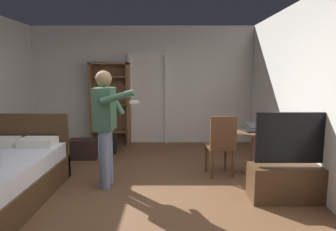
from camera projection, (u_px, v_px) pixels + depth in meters
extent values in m
plane|color=brown|center=(124.00, 198.00, 3.92)|extent=(7.03, 7.03, 0.00)
cube|color=silver|center=(143.00, 85.00, 6.95)|extent=(5.36, 0.12, 2.73)
cube|color=silver|center=(328.00, 96.00, 3.73)|extent=(0.12, 6.63, 2.73)
cube|color=white|center=(130.00, 100.00, 6.92)|extent=(0.08, 0.08, 2.05)
cube|color=white|center=(166.00, 100.00, 6.92)|extent=(0.08, 0.08, 2.05)
cube|color=white|center=(148.00, 54.00, 6.76)|extent=(0.93, 0.08, 0.08)
cube|color=#4C331E|center=(28.00, 146.00, 4.66)|extent=(1.30, 0.08, 1.02)
cube|color=white|center=(0.00, 142.00, 4.39)|extent=(0.50, 0.34, 0.12)
cube|color=white|center=(38.00, 142.00, 4.39)|extent=(0.50, 0.34, 0.12)
cube|color=brown|center=(92.00, 104.00, 6.75)|extent=(0.06, 0.32, 1.88)
cube|color=brown|center=(128.00, 104.00, 6.75)|extent=(0.06, 0.32, 1.88)
cube|color=brown|center=(109.00, 64.00, 6.62)|extent=(0.90, 0.32, 0.04)
cube|color=brown|center=(111.00, 104.00, 6.90)|extent=(0.90, 0.02, 1.88)
cube|color=brown|center=(111.00, 131.00, 6.84)|extent=(0.84, 0.32, 0.03)
cube|color=brown|center=(110.00, 104.00, 6.75)|extent=(0.84, 0.32, 0.03)
cylinder|color=#714BA8|center=(108.00, 102.00, 6.74)|extent=(0.06, 0.06, 0.09)
cube|color=brown|center=(109.00, 77.00, 6.66)|extent=(0.84, 0.32, 0.03)
cube|color=#4C331E|center=(296.00, 183.00, 3.84)|extent=(1.20, 0.40, 0.46)
cube|color=black|center=(300.00, 138.00, 3.73)|extent=(1.12, 0.05, 0.65)
cube|color=#464256|center=(299.00, 137.00, 3.76)|extent=(1.06, 0.01, 0.59)
cylinder|color=brown|center=(253.00, 153.00, 4.89)|extent=(0.08, 0.08, 0.67)
cylinder|color=brown|center=(252.00, 171.00, 4.93)|extent=(0.36, 0.36, 0.03)
cylinder|color=brown|center=(254.00, 132.00, 4.84)|extent=(0.61, 0.61, 0.03)
cube|color=black|center=(252.00, 131.00, 4.84)|extent=(0.37, 0.30, 0.02)
cube|color=black|center=(257.00, 125.00, 4.70)|extent=(0.36, 0.27, 0.07)
cube|color=navy|center=(257.00, 125.00, 4.71)|extent=(0.32, 0.23, 0.05)
cylinder|color=#3E2C1D|center=(265.00, 127.00, 4.74)|extent=(0.06, 0.06, 0.18)
cylinder|color=#3E2C1D|center=(265.00, 120.00, 4.73)|extent=(0.03, 0.03, 0.05)
cylinder|color=brown|center=(225.00, 158.00, 4.99)|extent=(0.04, 0.04, 0.45)
cylinder|color=brown|center=(206.00, 159.00, 4.94)|extent=(0.04, 0.04, 0.45)
cylinder|color=brown|center=(233.00, 164.00, 4.65)|extent=(0.04, 0.04, 0.45)
cylinder|color=brown|center=(212.00, 165.00, 4.60)|extent=(0.04, 0.04, 0.45)
cube|color=brown|center=(219.00, 147.00, 4.76)|extent=(0.48, 0.48, 0.04)
cube|color=brown|center=(223.00, 132.00, 4.56)|extent=(0.42, 0.10, 0.50)
cylinder|color=slate|center=(108.00, 155.00, 4.42)|extent=(0.15, 0.15, 0.85)
cylinder|color=slate|center=(104.00, 160.00, 4.19)|extent=(0.15, 0.15, 0.85)
cube|color=#3F664C|center=(104.00, 109.00, 4.20)|extent=(0.27, 0.41, 0.60)
sphere|color=#936B4C|center=(104.00, 79.00, 4.14)|extent=(0.23, 0.23, 0.23)
cylinder|color=#3F664C|center=(114.00, 100.00, 4.41)|extent=(0.33, 0.10, 0.48)
cylinder|color=#3F664C|center=(117.00, 97.00, 3.95)|extent=(0.47, 0.10, 0.21)
cube|color=white|center=(134.00, 102.00, 3.93)|extent=(0.12, 0.04, 0.04)
cube|color=black|center=(106.00, 144.00, 6.16)|extent=(0.50, 0.44, 0.35)
cube|color=black|center=(83.00, 149.00, 5.72)|extent=(0.55, 0.34, 0.38)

